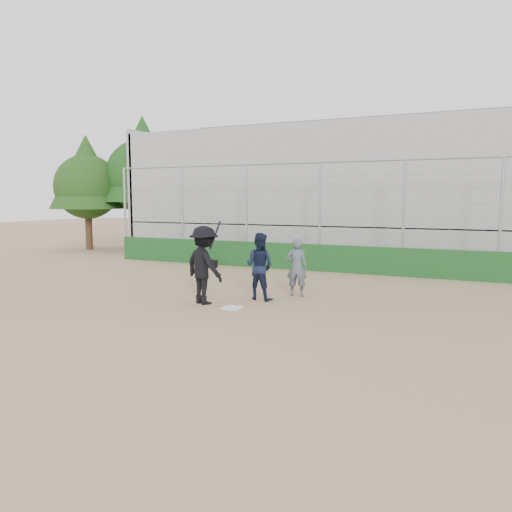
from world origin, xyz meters
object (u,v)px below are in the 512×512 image
at_px(umpire, 297,270).
at_px(equipment_bag, 208,264).
at_px(catcher_crouched, 259,277).
at_px(batter_at_plate, 204,265).

xyz_separation_m(umpire, equipment_bag, (-5.16, 4.00, -0.58)).
bearing_deg(equipment_bag, catcher_crouched, -47.86).
bearing_deg(batter_at_plate, umpire, 46.69).
distance_m(batter_at_plate, catcher_crouched, 1.55).
bearing_deg(batter_at_plate, catcher_crouched, 43.50).
bearing_deg(batter_at_plate, equipment_bag, 119.42).
height_order(batter_at_plate, catcher_crouched, batter_at_plate).
relative_size(catcher_crouched, umpire, 0.83).
distance_m(batter_at_plate, umpire, 2.66).
height_order(catcher_crouched, equipment_bag, catcher_crouched).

